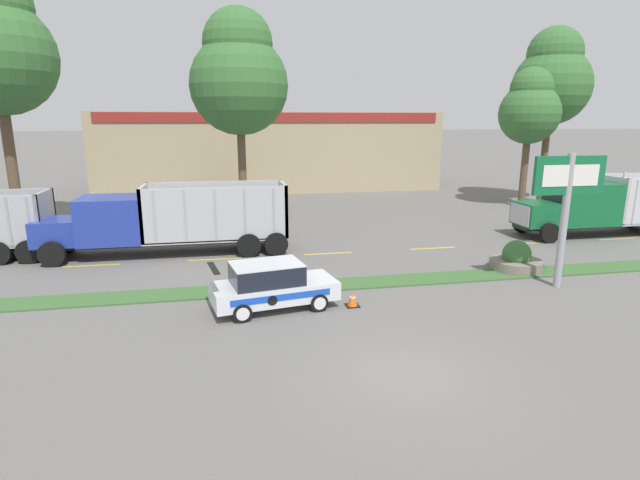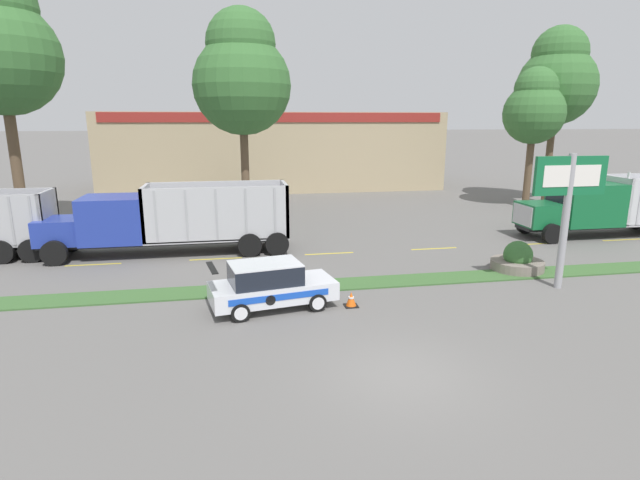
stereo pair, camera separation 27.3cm
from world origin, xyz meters
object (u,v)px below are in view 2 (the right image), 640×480
Objects in this scene: dump_truck_mid at (146,223)px; store_sign_post at (569,193)px; dump_truck_trail at (601,208)px; rally_car at (270,285)px; traffic_cone at (351,299)px; stone_planter at (517,261)px.

dump_truck_mid is 2.25× the size of store_sign_post.
dump_truck_trail reaches higher than dump_truck_mid.
traffic_cone is at bearing -7.13° from rally_car.
traffic_cone is (-16.21, -8.17, -1.33)m from dump_truck_trail.
store_sign_post is (-7.86, -7.64, 2.10)m from dump_truck_trail.
dump_truck_mid is 1.02× the size of dump_truck_trail.
rally_car is 2.04× the size of stone_planter.
store_sign_post is 4.01m from stone_planter.
stone_planter is at bearing 19.62° from traffic_cone.
stone_planter is at bearing 97.92° from store_sign_post.
traffic_cone is (2.77, -0.35, -0.58)m from rally_car.
traffic_cone is (-8.36, -0.53, -3.43)m from store_sign_post.
store_sign_post is at bearing -25.72° from dump_truck_mid.
rally_car is (5.23, -8.07, -0.73)m from dump_truck_mid.
store_sign_post is 9.05m from traffic_cone.
dump_truck_trail is at bearing 22.39° from rally_car.
stone_planter is (10.81, 2.52, -0.39)m from rally_car.
dump_truck_trail is 11.16m from store_sign_post.
store_sign_post reaches higher than stone_planter.
store_sign_post is 2.33× the size of stone_planter.
dump_truck_mid reaches higher than stone_planter.
dump_truck_mid is at bearing 133.58° from traffic_cone.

